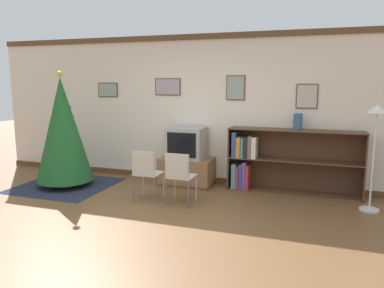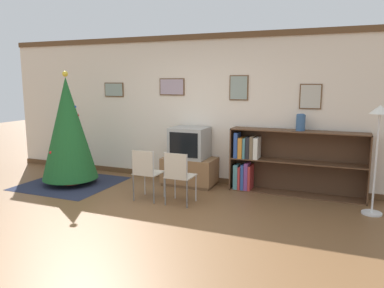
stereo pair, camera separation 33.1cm
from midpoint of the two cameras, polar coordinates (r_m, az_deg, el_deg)
name	(u,v)px [view 1 (the left image)]	position (r m, az deg, el deg)	size (l,w,h in m)	color
ground_plane	(143,229)	(4.98, -9.42, -12.64)	(24.00, 24.00, 0.00)	brown
wall_back	(202,110)	(6.91, 0.10, 5.27)	(8.73, 0.11, 2.70)	silver
area_rug	(66,185)	(7.24, -19.89, -5.95)	(1.62, 1.59, 0.01)	#23283D
christmas_tree	(63,130)	(7.05, -20.36, 2.05)	(0.99, 0.99, 2.04)	maroon
tv_console	(187,171)	(6.81, -2.19, -4.18)	(0.95, 0.56, 0.50)	brown
television	(187,143)	(6.70, -2.23, 0.19)	(0.64, 0.55, 0.56)	#9E9E99
folding_chair_left	(146,172)	(5.89, -8.63, -4.26)	(0.40, 0.40, 0.82)	#BCB29E
folding_chair_right	(179,175)	(5.66, -3.63, -4.74)	(0.40, 0.40, 0.82)	#BCB29E
bookshelf	(272,160)	(6.49, 10.61, -2.48)	(2.19, 0.36, 1.08)	brown
vase	(298,121)	(6.34, 14.40, 3.35)	(0.15, 0.15, 0.27)	#335684
standing_lamp	(376,130)	(5.81, 24.75, 1.97)	(0.28, 0.28, 1.55)	silver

